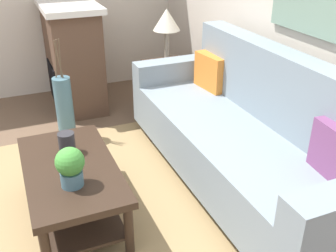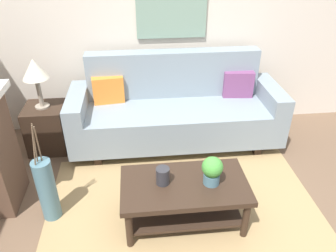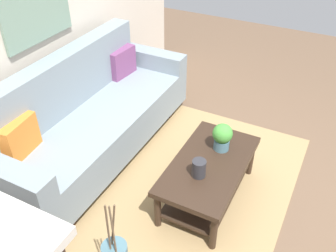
{
  "view_description": "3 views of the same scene",
  "coord_description": "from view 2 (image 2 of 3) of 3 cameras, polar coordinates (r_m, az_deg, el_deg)",
  "views": [
    {
      "loc": [
        2.32,
        0.1,
        1.88
      ],
      "look_at": [
        -0.2,
        1.16,
        0.49
      ],
      "focal_mm": 42.32,
      "sensor_mm": 36.0,
      "label": 1
    },
    {
      "loc": [
        -0.39,
        -1.76,
        2.31
      ],
      "look_at": [
        -0.08,
        1.09,
        0.57
      ],
      "focal_mm": 35.03,
      "sensor_mm": 36.0,
      "label": 2
    },
    {
      "loc": [
        -2.32,
        -0.41,
        2.58
      ],
      "look_at": [
        0.06,
        0.81,
        0.63
      ],
      "focal_mm": 39.58,
      "sensor_mm": 36.0,
      "label": 3
    }
  ],
  "objects": [
    {
      "name": "ground_plane",
      "position": [
        2.93,
        4.15,
        -20.91
      ],
      "size": [
        9.13,
        9.13,
        0.0
      ],
      "primitive_type": "plane",
      "color": "brown"
    },
    {
      "name": "wall_back",
      "position": [
        4.11,
        -0.51,
        17.69
      ],
      "size": [
        5.13,
        0.1,
        2.7
      ],
      "primitive_type": "cube",
      "color": "beige",
      "rests_on": "ground_plane"
    },
    {
      "name": "area_rug",
      "position": [
        3.25,
        2.64,
        -13.94
      ],
      "size": [
        2.57,
        1.69,
        0.01
      ],
      "primitive_type": "cube",
      "color": "#A38456",
      "rests_on": "ground_plane"
    },
    {
      "name": "couch",
      "position": [
        3.94,
        1.3,
        2.77
      ],
      "size": [
        2.46,
        0.84,
        1.08
      ],
      "color": "gray",
      "rests_on": "ground_plane"
    },
    {
      "name": "throw_pillow_orange",
      "position": [
        3.93,
        -10.34,
        6.19
      ],
      "size": [
        0.37,
        0.16,
        0.32
      ],
      "primitive_type": "cube",
      "rotation": [
        0.0,
        0.0,
        0.12
      ],
      "color": "orange",
      "rests_on": "couch"
    },
    {
      "name": "throw_pillow_plum",
      "position": [
        4.11,
        12.1,
        7.12
      ],
      "size": [
        0.37,
        0.16,
        0.32
      ],
      "primitive_type": "cube",
      "rotation": [
        0.0,
        0.0,
        -0.11
      ],
      "color": "#7A4270",
      "rests_on": "couch"
    },
    {
      "name": "coffee_table",
      "position": [
        2.94,
        2.85,
        -11.58
      ],
      "size": [
        1.1,
        0.6,
        0.43
      ],
      "color": "#332319",
      "rests_on": "ground_plane"
    },
    {
      "name": "tabletop_vase",
      "position": [
        2.81,
        -0.92,
        -8.67
      ],
      "size": [
        0.12,
        0.12,
        0.15
      ],
      "primitive_type": "cylinder",
      "color": "#2D2D33",
      "rests_on": "coffee_table"
    },
    {
      "name": "potted_plant_tabletop",
      "position": [
        2.79,
        7.7,
        -7.59
      ],
      "size": [
        0.18,
        0.18,
        0.26
      ],
      "color": "slate",
      "rests_on": "coffee_table"
    },
    {
      "name": "side_table",
      "position": [
        4.14,
        -20.26,
        -0.31
      ],
      "size": [
        0.44,
        0.44,
        0.56
      ],
      "primitive_type": "cube",
      "color": "#332319",
      "rests_on": "ground_plane"
    },
    {
      "name": "table_lamp",
      "position": [
        3.84,
        -22.19,
        8.83
      ],
      "size": [
        0.28,
        0.28,
        0.57
      ],
      "color": "gray",
      "rests_on": "side_table"
    },
    {
      "name": "floor_vase",
      "position": [
        3.15,
        -20.28,
        -10.48
      ],
      "size": [
        0.16,
        0.16,
        0.63
      ],
      "primitive_type": "cylinder",
      "color": "slate",
      "rests_on": "ground_plane"
    },
    {
      "name": "floor_vase_branch_a",
      "position": [
        2.85,
        -21.68,
        -2.95
      ],
      "size": [
        0.03,
        0.05,
        0.36
      ],
      "primitive_type": "cylinder",
      "rotation": [
        0.12,
        0.05,
        0.0
      ],
      "color": "brown",
      "rests_on": "floor_vase"
    },
    {
      "name": "floor_vase_branch_b",
      "position": [
        2.87,
        -22.18,
        -2.78
      ],
      "size": [
        0.03,
        0.03,
        0.36
      ],
      "primitive_type": "cylinder",
      "rotation": [
        -0.04,
        0.06,
        0.0
      ],
      "color": "brown",
      "rests_on": "floor_vase"
    },
    {
      "name": "floor_vase_branch_c",
      "position": [
        2.85,
        -22.33,
        -3.17
      ],
      "size": [
        0.05,
        0.05,
        0.36
      ],
      "primitive_type": "cylinder",
      "rotation": [
        -0.1,
        0.1,
        0.0
      ],
      "color": "brown",
      "rests_on": "floor_vase"
    },
    {
      "name": "framed_painting",
      "position": [
        4.01,
        0.62,
        19.92
      ],
      "size": [
        0.82,
        0.03,
        0.7
      ],
      "primitive_type": "cube",
      "color": "gray"
    }
  ]
}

